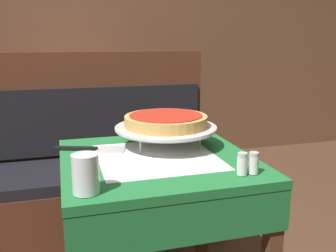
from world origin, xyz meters
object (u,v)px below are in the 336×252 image
at_px(dining_table_front, 157,184).
at_px(pepper_shaker, 254,163).
at_px(salt_shaker, 242,164).
at_px(booth_bench, 104,184).
at_px(pizza_pan_stand, 166,129).
at_px(deep_dish_pizza, 166,120).
at_px(condiment_caddy, 73,88).
at_px(dining_table_rear, 77,110).
at_px(water_glass_near, 86,174).
at_px(napkin_holder, 168,125).
at_px(pizza_server, 93,149).

xyz_separation_m(dining_table_front, pepper_shaker, (0.25, -0.26, 0.14)).
bearing_deg(pepper_shaker, salt_shaker, 180.00).
bearing_deg(pepper_shaker, dining_table_front, 134.31).
bearing_deg(booth_bench, pizza_pan_stand, -75.85).
xyz_separation_m(deep_dish_pizza, salt_shaker, (0.14, -0.38, -0.07)).
distance_m(pizza_pan_stand, condiment_caddy, 1.62).
bearing_deg(booth_bench, dining_table_front, -82.41).
bearing_deg(pizza_pan_stand, dining_table_rear, 99.94).
bearing_deg(booth_bench, salt_shaker, -73.40).
height_order(dining_table_front, salt_shaker, salt_shaker).
xyz_separation_m(water_glass_near, pepper_shaker, (0.53, 0.01, -0.02)).
bearing_deg(napkin_holder, water_glass_near, -125.59).
bearing_deg(dining_table_front, water_glass_near, -135.94).
bearing_deg(napkin_holder, pizza_server, -156.78).
height_order(booth_bench, pepper_shaker, booth_bench).
bearing_deg(condiment_caddy, pizza_pan_stand, -79.49).
height_order(booth_bench, water_glass_near, booth_bench).
xyz_separation_m(dining_table_rear, booth_bench, (0.10, -0.86, -0.30)).
bearing_deg(pizza_server, water_glass_near, -97.73).
relative_size(dining_table_rear, napkin_holder, 7.50).
height_order(booth_bench, deep_dish_pizza, booth_bench).
relative_size(pizza_pan_stand, pizza_server, 1.45).
distance_m(pizza_server, salt_shaker, 0.60).
bearing_deg(salt_shaker, pizza_server, 136.52).
bearing_deg(dining_table_rear, booth_bench, -83.62).
height_order(pizza_pan_stand, salt_shaker, pizza_pan_stand).
height_order(dining_table_rear, pepper_shaker, pepper_shaker).
xyz_separation_m(dining_table_front, deep_dish_pizza, (0.07, 0.12, 0.22)).
relative_size(water_glass_near, napkin_holder, 1.13).
relative_size(dining_table_front, pizza_pan_stand, 1.78).
bearing_deg(salt_shaker, pizza_pan_stand, 111.03).
bearing_deg(pizza_pan_stand, pepper_shaker, -63.87).
relative_size(dining_table_rear, deep_dish_pizza, 2.28).
relative_size(water_glass_near, pepper_shaker, 1.58).
distance_m(water_glass_near, pepper_shaker, 0.53).
xyz_separation_m(dining_table_rear, napkin_holder, (0.34, -1.38, 0.17)).
xyz_separation_m(booth_bench, salt_shaker, (0.32, -1.08, 0.45)).
height_order(pizza_pan_stand, deep_dish_pizza, deep_dish_pizza).
relative_size(dining_table_front, deep_dish_pizza, 2.20).
relative_size(dining_table_front, condiment_caddy, 3.92).
relative_size(deep_dish_pizza, pepper_shaker, 4.61).
distance_m(pepper_shaker, condiment_caddy, 2.03).
height_order(dining_table_rear, water_glass_near, water_glass_near).
bearing_deg(water_glass_near, napkin_holder, 54.41).
xyz_separation_m(booth_bench, pepper_shaker, (0.36, -1.08, 0.45)).
relative_size(booth_bench, condiment_caddy, 7.19).
height_order(napkin_holder, condiment_caddy, condiment_caddy).
distance_m(salt_shaker, napkin_holder, 0.57).
xyz_separation_m(pizza_pan_stand, condiment_caddy, (-0.30, 1.59, -0.03)).
bearing_deg(dining_table_rear, salt_shaker, -77.82).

